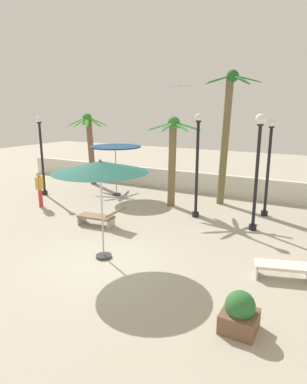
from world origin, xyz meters
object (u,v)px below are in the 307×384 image
Objects in this scene: patio_umbrella_3 at (115,149)px; lamp_post_1 at (258,158)px; patio_umbrella_2 at (100,168)px; lamp_post_0 at (42,154)px; lounge_chair_0 at (101,216)px; lounge_chair_1 at (293,265)px; palm_tree_2 at (173,149)px; seagull_0 at (179,86)px; lamp_post_2 at (197,163)px; palm_tree_0 at (90,139)px; planter at (240,313)px; palm_tree_1 at (227,125)px; guest_0 at (40,186)px; lamp_post_3 at (269,162)px.

lamp_post_1 reaches higher than patio_umbrella_3.
lamp_post_0 is at bearing 148.07° from patio_umbrella_2.
lounge_chair_0 is at bearing -23.39° from lamp_post_0.
lounge_chair_1 is (12.44, -3.21, -1.75)m from lamp_post_0.
lamp_post_0 is at bearing -168.27° from palm_tree_2.
seagull_0 reaches higher than patio_umbrella_2.
patio_umbrella_3 is 0.64× the size of lamp_post_2.
palm_tree_0 is at bearing 131.51° from patio_umbrella_2.
lounge_chair_0 is 2.25× the size of planter.
lamp_post_2 is (7.85, -2.85, -0.39)m from palm_tree_0.
lamp_post_1 reaches higher than palm_tree_2.
seagull_0 is at bearing 122.57° from planter.
patio_umbrella_3 is 0.66× the size of palm_tree_2.
palm_tree_1 reaches higher than seagull_0.
lounge_chair_0 is (5.17, -5.68, -2.23)m from palm_tree_0.
palm_tree_2 is 4.53m from lounge_chair_0.
seagull_0 is at bearing -166.10° from palm_tree_1.
lamp_post_0 is 7.61m from seagull_0.
seagull_0 is (-5.94, 5.53, 4.94)m from lounge_chair_1.
palm_tree_0 is 4.84× the size of planter.
lamp_post_2 reaches higher than palm_tree_0.
seagull_0 is (4.96, 4.00, 4.34)m from guest_0.
palm_tree_1 is at bearing -2.82° from palm_tree_0.
palm_tree_0 reaches higher than patio_umbrella_2.
lamp_post_1 is 2.59× the size of guest_0.
lounge_chair_0 is (-3.06, -5.27, -3.22)m from palm_tree_1.
patio_umbrella_3 is at bearing 164.85° from lamp_post_2.
patio_umbrella_3 is 1.64× the size of guest_0.
lounge_chair_1 is (12.03, -6.47, -2.24)m from palm_tree_0.
lamp_post_2 is at bearing -98.93° from palm_tree_1.
guest_0 is 11.12m from planter.
planter is (1.11, -5.95, -2.26)m from lamp_post_1.
seagull_0 is (-4.21, 0.37, 3.05)m from lamp_post_3.
planter reaches higher than lounge_chair_1.
palm_tree_0 is 14.82m from planter.
lamp_post_0 is at bearing 153.20° from planter.
lounge_chair_1 is at bearing -42.98° from seagull_0.
seagull_0 is (6.09, -0.93, 2.69)m from palm_tree_0.
palm_tree_1 is at bearing 36.90° from palm_tree_2.
patio_umbrella_2 is 10.47m from palm_tree_0.
patio_umbrella_2 is 5.77m from lounge_chair_1.
patio_umbrella_3 is 0.65× the size of palm_tree_0.
palm_tree_1 is 9.90m from planter.
palm_tree_0 is 0.69× the size of palm_tree_1.
lamp_post_3 is 2.45× the size of guest_0.
patio_umbrella_3 is 4.11m from guest_0.
lamp_post_2 is 2.18× the size of lounge_chair_0.
lounge_chair_0 is (-1.77, 2.16, -2.33)m from patio_umbrella_2.
patio_umbrella_2 is 3.64m from lounge_chair_0.
patio_umbrella_3 is 7.40m from lamp_post_3.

